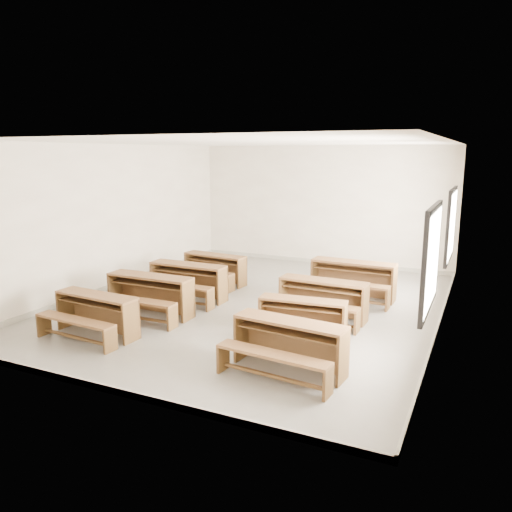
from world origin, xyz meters
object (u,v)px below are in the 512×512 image
at_px(desk_set_3, 214,267).
at_px(desk_set_5, 302,316).
at_px(desk_set_2, 187,279).
at_px(desk_set_4, 288,342).
at_px(desk_set_0, 95,312).
at_px(desk_set_7, 352,277).
at_px(desk_set_1, 149,292).
at_px(desk_set_6, 322,297).

bearing_deg(desk_set_3, desk_set_5, -33.28).
xyz_separation_m(desk_set_2, desk_set_4, (3.19, -2.39, -0.01)).
distance_m(desk_set_0, desk_set_2, 2.44).
distance_m(desk_set_0, desk_set_4, 3.44).
bearing_deg(desk_set_7, desk_set_1, -137.89).
bearing_deg(desk_set_0, desk_set_5, 26.95).
distance_m(desk_set_0, desk_set_1, 1.25).
distance_m(desk_set_1, desk_set_5, 3.00).
height_order(desk_set_2, desk_set_4, desk_set_2).
height_order(desk_set_3, desk_set_4, desk_set_4).
relative_size(desk_set_1, desk_set_6, 1.04).
height_order(desk_set_3, desk_set_6, desk_set_6).
xyz_separation_m(desk_set_3, desk_set_7, (3.23, 0.16, 0.06)).
relative_size(desk_set_2, desk_set_4, 0.98).
height_order(desk_set_1, desk_set_4, desk_set_1).
distance_m(desk_set_3, desk_set_4, 5.00).
relative_size(desk_set_3, desk_set_7, 0.90).
height_order(desk_set_2, desk_set_5, desk_set_2).
distance_m(desk_set_3, desk_set_6, 3.36).
height_order(desk_set_5, desk_set_7, desk_set_7).
distance_m(desk_set_4, desk_set_6, 2.38).
xyz_separation_m(desk_set_3, desk_set_6, (3.06, -1.38, 0.02)).
bearing_deg(desk_set_1, desk_set_2, 85.63).
bearing_deg(desk_set_4, desk_set_7, 96.83).
relative_size(desk_set_4, desk_set_7, 0.96).
distance_m(desk_set_5, desk_set_6, 1.06).
bearing_deg(desk_set_6, desk_set_0, -141.10).
bearing_deg(desk_set_2, desk_set_5, -20.57).
height_order(desk_set_2, desk_set_6, desk_set_2).
relative_size(desk_set_2, desk_set_3, 1.04).
distance_m(desk_set_0, desk_set_3, 3.78).
bearing_deg(desk_set_7, desk_set_3, -175.43).
distance_m(desk_set_4, desk_set_5, 1.34).
xyz_separation_m(desk_set_1, desk_set_5, (3.00, 0.12, -0.07)).
bearing_deg(desk_set_6, desk_set_1, -156.90).
distance_m(desk_set_0, desk_set_6, 3.99).
height_order(desk_set_3, desk_set_5, desk_set_3).
bearing_deg(desk_set_1, desk_set_6, 20.55).
height_order(desk_set_0, desk_set_1, desk_set_1).
bearing_deg(desk_set_0, desk_set_3, 92.03).
relative_size(desk_set_1, desk_set_5, 1.13).
xyz_separation_m(desk_set_4, desk_set_7, (-0.08, 3.91, 0.03)).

